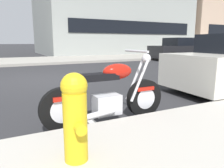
# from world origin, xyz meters

# --- Properties ---
(ground_plane) EXTENTS (260.00, 260.00, 0.00)m
(ground_plane) POSITION_xyz_m (0.00, 0.00, 0.00)
(ground_plane) COLOR #28282B
(sidewalk_far_curb) EXTENTS (120.00, 5.00, 0.14)m
(sidewalk_far_curb) POSITION_xyz_m (12.00, 7.11, 0.07)
(sidewalk_far_curb) COLOR gray
(sidewalk_far_curb) RESTS_ON ground
(parking_stall_stripe) EXTENTS (0.12, 2.20, 0.01)m
(parking_stall_stripe) POSITION_xyz_m (0.00, -4.01, 0.00)
(parking_stall_stripe) COLOR silver
(parking_stall_stripe) RESTS_ON ground
(parked_motorcycle) EXTENTS (2.01, 0.62, 1.11)m
(parked_motorcycle) POSITION_xyz_m (0.22, -4.47, 0.43)
(parked_motorcycle) COLOR black
(parked_motorcycle) RESTS_ON ground
(car_opposite_curb) EXTENTS (4.34, 1.93, 1.51)m
(car_opposite_curb) POSITION_xyz_m (10.00, 4.10, 0.71)
(car_opposite_curb) COLOR black
(car_opposite_curb) RESTS_ON ground
(fire_hydrant) EXTENTS (0.24, 0.36, 0.83)m
(fire_hydrant) POSITION_xyz_m (-0.62, -5.51, 0.58)
(fire_hydrant) COLOR gold
(fire_hydrant) RESTS_ON sidewalk_near_curb
(townhouse_behind_pole) EXTENTS (14.70, 10.49, 11.32)m
(townhouse_behind_pole) POSITION_xyz_m (9.72, 14.61, 5.66)
(townhouse_behind_pole) COLOR #939993
(townhouse_behind_pole) RESTS_ON ground
(townhouse_far_uphill) EXTENTS (15.21, 9.97, 11.67)m
(townhouse_far_uphill) POSITION_xyz_m (25.50, 14.36, 5.83)
(townhouse_far_uphill) COLOR tan
(townhouse_far_uphill) RESTS_ON ground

